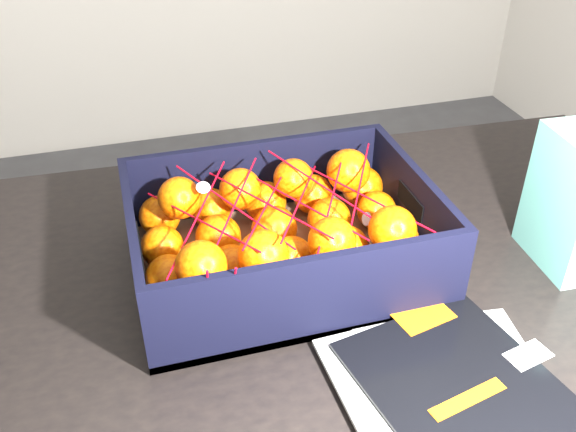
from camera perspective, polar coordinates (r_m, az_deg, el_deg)
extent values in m
cube|color=black|center=(0.96, 6.52, -5.75)|extent=(1.23, 0.85, 0.04)
cylinder|color=black|center=(1.44, -21.62, -12.17)|extent=(0.06, 0.06, 0.71)
cylinder|color=black|center=(1.66, 19.05, -4.54)|extent=(0.06, 0.06, 0.71)
cube|color=silver|center=(0.79, 15.90, -15.77)|extent=(0.24, 0.30, 0.01)
cube|color=silver|center=(0.77, 13.65, -16.20)|extent=(0.22, 0.29, 0.01)
cube|color=black|center=(0.78, 16.04, -15.20)|extent=(0.26, 0.31, 0.01)
cube|color=orange|center=(0.86, 11.85, -8.54)|extent=(0.08, 0.07, 0.00)
cube|color=white|center=(0.84, 20.73, -11.57)|extent=(0.06, 0.04, 0.00)
cube|color=orange|center=(0.77, 15.81, -15.50)|extent=(0.10, 0.04, 0.00)
cube|color=brown|center=(0.94, -0.51, -4.27)|extent=(0.42, 0.32, 0.01)
cube|color=black|center=(1.03, -2.83, 3.41)|extent=(0.42, 0.01, 0.13)
cube|color=black|center=(0.79, 2.48, -7.46)|extent=(0.42, 0.01, 0.13)
cube|color=black|center=(0.88, -13.44, -3.43)|extent=(0.01, 0.29, 0.13)
cube|color=black|center=(0.97, 11.18, 0.66)|extent=(0.01, 0.29, 0.13)
sphere|color=#E35604|center=(0.81, -9.83, -8.80)|extent=(0.07, 0.07, 0.07)
sphere|color=#E35604|center=(0.87, -10.62, -5.48)|extent=(0.06, 0.06, 0.06)
sphere|color=#E35604|center=(0.92, -11.20, -2.70)|extent=(0.06, 0.06, 0.06)
sphere|color=#E35604|center=(0.99, -11.42, -0.01)|extent=(0.06, 0.06, 0.06)
sphere|color=#E35604|center=(0.82, -3.79, -7.65)|extent=(0.07, 0.07, 0.07)
sphere|color=#E35604|center=(0.87, -5.05, -4.63)|extent=(0.06, 0.06, 0.06)
sphere|color=#E35604|center=(0.93, -6.26, -1.89)|extent=(0.07, 0.07, 0.07)
sphere|color=#E35604|center=(0.99, -6.89, 0.68)|extent=(0.06, 0.06, 0.06)
sphere|color=#E35604|center=(0.83, 1.81, -6.90)|extent=(0.07, 0.07, 0.07)
sphere|color=#E35604|center=(0.89, 0.36, -3.77)|extent=(0.06, 0.06, 0.06)
sphere|color=#E35604|center=(0.94, -1.23, -1.17)|extent=(0.07, 0.07, 0.07)
sphere|color=#E35604|center=(1.00, -2.03, 1.25)|extent=(0.07, 0.07, 0.07)
sphere|color=#E35604|center=(0.85, 7.00, -5.93)|extent=(0.06, 0.06, 0.06)
sphere|color=#E35604|center=(0.91, 5.20, -2.87)|extent=(0.07, 0.07, 0.07)
sphere|color=#E35604|center=(0.96, 3.71, -0.33)|extent=(0.07, 0.07, 0.07)
sphere|color=#E35604|center=(1.02, 2.21, 1.97)|extent=(0.06, 0.06, 0.06)
sphere|color=#E35604|center=(0.88, 11.94, -4.73)|extent=(0.06, 0.06, 0.06)
sphere|color=#E35604|center=(0.93, 9.78, -2.15)|extent=(0.06, 0.06, 0.06)
sphere|color=#E35604|center=(0.99, 7.94, 0.50)|extent=(0.06, 0.06, 0.06)
sphere|color=#E35604|center=(1.05, 6.66, 2.64)|extent=(0.07, 0.07, 0.07)
sphere|color=#E35604|center=(0.80, -7.79, -4.48)|extent=(0.07, 0.07, 0.07)
sphere|color=#E35604|center=(0.93, -9.72, 1.60)|extent=(0.06, 0.06, 0.06)
sphere|color=#E35604|center=(0.81, -2.21, -3.52)|extent=(0.07, 0.07, 0.07)
sphere|color=#E35604|center=(0.94, -4.29, 2.43)|extent=(0.06, 0.06, 0.06)
sphere|color=#E35604|center=(0.83, 3.97, -2.24)|extent=(0.06, 0.06, 0.06)
sphere|color=#E35604|center=(0.97, 0.48, 3.39)|extent=(0.06, 0.06, 0.06)
sphere|color=#E35604|center=(0.86, 9.34, -1.21)|extent=(0.07, 0.07, 0.07)
sphere|color=#E35604|center=(0.99, 5.43, 4.06)|extent=(0.07, 0.07, 0.07)
cylinder|color=#B80618|center=(0.86, -7.95, -0.38)|extent=(0.12, 0.22, 0.03)
cylinder|color=#B80618|center=(0.87, -5.09, 1.02)|extent=(0.12, 0.22, 0.02)
cylinder|color=#B80618|center=(0.86, -1.95, 1.16)|extent=(0.12, 0.22, 0.01)
cylinder|color=#B80618|center=(0.87, 1.06, 1.22)|extent=(0.12, 0.22, 0.00)
cylinder|color=#B80618|center=(0.90, 3.63, 2.36)|extent=(0.12, 0.22, 0.03)
cylinder|color=#B80618|center=(0.90, 6.71, 1.87)|extent=(0.12, 0.22, 0.01)
cylinder|color=#B80618|center=(0.86, -8.05, 0.11)|extent=(0.12, 0.22, 0.03)
cylinder|color=#B80618|center=(0.86, -4.94, 0.67)|extent=(0.12, 0.22, 0.02)
cylinder|color=#B80618|center=(0.86, -1.91, 1.05)|extent=(0.12, 0.22, 0.03)
cylinder|color=#B80618|center=(0.87, 1.09, 1.42)|extent=(0.12, 0.22, 0.03)
cylinder|color=#B80618|center=(0.89, 3.94, 1.54)|extent=(0.12, 0.22, 0.02)
cylinder|color=#B80618|center=(0.91, 6.42, 2.63)|extent=(0.12, 0.22, 0.01)
cylinder|color=#B80618|center=(0.75, -7.23, -6.70)|extent=(0.00, 0.03, 0.09)
cylinder|color=#B80618|center=(0.76, -4.98, -6.31)|extent=(0.01, 0.04, 0.08)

